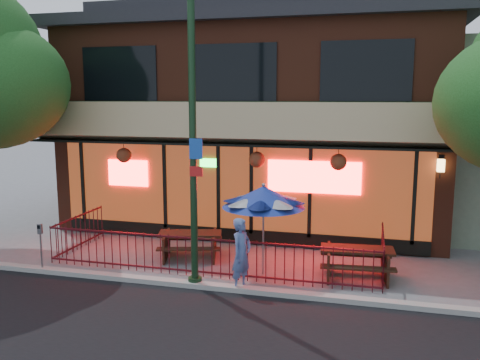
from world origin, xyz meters
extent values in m
plane|color=gray|center=(0.00, 0.00, 0.00)|extent=(80.00, 80.00, 0.00)
cube|color=#999993|center=(0.00, -0.50, 0.06)|extent=(80.00, 0.25, 0.12)
cube|color=#5F2A1B|center=(0.00, 7.20, 3.25)|extent=(12.00, 8.00, 6.50)
cube|color=#59230F|center=(0.00, 3.18, 1.65)|extent=(11.00, 0.06, 2.60)
cube|color=#FF0C0C|center=(2.30, 3.10, 2.10)|extent=(2.60, 0.04, 0.90)
cube|color=#FF0C0C|center=(-3.40, 3.10, 2.00)|extent=(1.30, 0.04, 0.80)
cube|color=tan|center=(0.00, 2.70, 3.55)|extent=(12.20, 1.33, 1.26)
cube|color=black|center=(-3.60, 3.18, 5.00)|extent=(2.40, 0.06, 1.60)
cube|color=black|center=(0.00, 3.18, 5.00)|extent=(2.40, 0.06, 1.60)
cube|color=black|center=(3.60, 3.18, 5.00)|extent=(2.40, 0.06, 1.60)
cube|color=black|center=(0.00, 3.15, 0.25)|extent=(11.00, 0.12, 0.40)
cube|color=#FFC672|center=(5.60, 3.02, 2.55)|extent=(0.18, 0.18, 0.32)
cube|color=#450E16|center=(0.00, 0.20, 0.95)|extent=(8.40, 0.04, 0.04)
cube|color=#450E16|center=(0.00, 0.20, 0.12)|extent=(8.40, 0.04, 0.04)
cube|color=#450E16|center=(-4.20, 1.50, 0.95)|extent=(0.04, 2.60, 0.04)
cube|color=#450E16|center=(4.20, 1.50, 0.95)|extent=(0.04, 2.60, 0.04)
cylinder|color=#450E16|center=(0.00, 0.20, 0.50)|extent=(0.02, 0.02, 1.00)
cylinder|color=#15311A|center=(0.00, -0.40, 3.50)|extent=(0.16, 0.16, 7.00)
cylinder|color=#15311A|center=(0.00, -0.40, 0.10)|extent=(0.32, 0.32, 0.20)
cube|color=#194CB2|center=(0.12, -0.55, 3.20)|extent=(0.30, 0.02, 0.45)
cube|color=red|center=(0.12, -0.55, 2.70)|extent=(0.30, 0.02, 0.22)
cube|color=#371F14|center=(-1.43, 1.32, 0.34)|extent=(0.37, 1.18, 0.69)
cube|color=#371F14|center=(-0.17, 1.66, 0.34)|extent=(0.37, 1.18, 0.69)
cube|color=#371F14|center=(-0.80, 1.49, 0.69)|extent=(1.79, 1.11, 0.06)
cube|color=#371F14|center=(-0.67, 1.00, 0.41)|extent=(1.68, 0.68, 0.05)
cube|color=#371F14|center=(-0.93, 1.98, 0.41)|extent=(1.68, 0.68, 0.05)
cube|color=#331D11|center=(2.93, 1.01, 0.35)|extent=(0.16, 1.25, 0.71)
cube|color=#331D11|center=(4.27, 1.13, 0.35)|extent=(0.16, 1.25, 0.71)
cube|color=#331D11|center=(3.60, 1.07, 0.71)|extent=(1.78, 0.86, 0.06)
cube|color=#331D11|center=(3.64, 0.54, 0.42)|extent=(1.74, 0.41, 0.05)
cube|color=#331D11|center=(3.56, 1.59, 0.42)|extent=(1.74, 0.41, 0.05)
cylinder|color=gray|center=(1.36, 0.76, 1.04)|extent=(0.05, 0.05, 2.09)
cone|color=navy|center=(1.36, 0.76, 1.95)|extent=(2.00, 2.00, 0.52)
sphere|color=gray|center=(1.36, 0.76, 2.23)|extent=(0.10, 0.09, 0.09)
imported|color=#4E639C|center=(1.10, -0.35, 0.83)|extent=(0.58, 0.70, 1.66)
cylinder|color=gray|center=(-4.00, -0.48, 0.50)|extent=(0.05, 0.05, 1.00)
cube|color=gray|center=(-4.00, -0.48, 1.11)|extent=(0.13, 0.12, 0.25)
cube|color=black|center=(-4.00, -0.53, 1.16)|extent=(0.07, 0.03, 0.09)
camera|label=1|loc=(3.83, -10.97, 4.33)|focal=38.00mm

